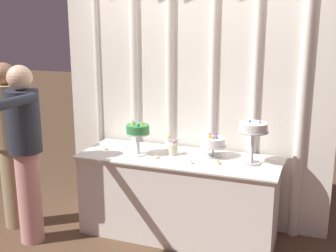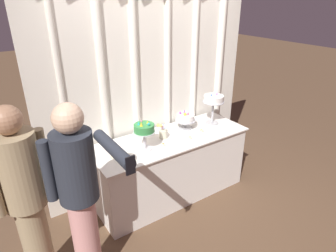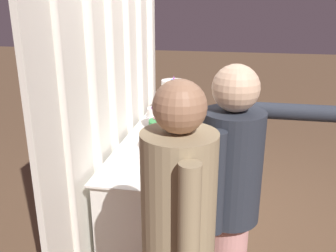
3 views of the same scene
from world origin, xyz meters
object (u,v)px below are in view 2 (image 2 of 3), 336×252
flower_vase (163,132)px  guest_man_pink_jacket (26,196)px  cake_display_leftmost (144,130)px  cake_display_rightmost (213,101)px  tealight_near_left (163,145)px  tealight_far_left (112,157)px  guest_man_dark_suit (79,192)px  tealight_far_right (201,131)px  cake_display_center (185,118)px  tealight_near_right (190,138)px  cake_table (171,167)px

flower_vase → guest_man_pink_jacket: guest_man_pink_jacket is taller
cake_display_leftmost → flower_vase: 0.37m
cake_display_rightmost → cake_display_leftmost: bearing=-174.1°
flower_vase → tealight_near_left: flower_vase is taller
tealight_far_left → guest_man_dark_suit: bearing=-132.8°
guest_man_pink_jacket → tealight_far_right: bearing=8.7°
cake_display_center → guest_man_dark_suit: guest_man_dark_suit is taller
tealight_near_left → tealight_far_right: size_ratio=0.96×
tealight_far_left → tealight_near_right: (0.92, -0.11, 0.00)m
tealight_near_left → guest_man_dark_suit: guest_man_dark_suit is taller
tealight_far_right → guest_man_pink_jacket: bearing=-171.3°
cake_display_rightmost → guest_man_dark_suit: size_ratio=0.24×
tealight_far_left → guest_man_dark_suit: guest_man_dark_suit is taller
tealight_near_left → tealight_far_right: bearing=3.6°
cake_table → tealight_near_right: tealight_near_right is taller
cake_table → cake_display_leftmost: size_ratio=5.55×
tealight_far_right → guest_man_pink_jacket: size_ratio=0.03×
cake_table → flower_vase: size_ratio=10.06×
flower_vase → tealight_far_right: bearing=-14.4°
guest_man_pink_jacket → tealight_far_left: bearing=21.8°
tealight_near_right → cake_table: bearing=139.2°
tealight_far_right → guest_man_pink_jacket: 2.05m
tealight_far_left → tealight_far_right: 1.15m
tealight_far_left → tealight_far_right: (1.15, -0.04, 0.00)m
cake_display_leftmost → cake_display_center: bearing=15.0°
tealight_near_right → guest_man_pink_jacket: bearing=-172.4°
cake_display_center → cake_display_rightmost: size_ratio=0.62×
cake_display_leftmost → tealight_near_right: size_ratio=7.84×
tealight_far_left → guest_man_pink_jacket: bearing=-158.2°
cake_table → tealight_far_left: bearing=-177.1°
cake_table → tealight_near_right: 0.47m
tealight_far_right → tealight_far_left: bearing=178.1°
tealight_near_left → guest_man_pink_jacket: size_ratio=0.03×
cake_table → guest_man_pink_jacket: guest_man_pink_jacket is taller
cake_display_rightmost → tealight_far_left: (-1.43, -0.08, -0.30)m
cake_display_center → flower_vase: (-0.38, -0.07, -0.06)m
cake_display_center → guest_man_pink_jacket: 1.99m
cake_display_rightmost → tealight_far_right: (-0.28, -0.12, -0.30)m
flower_vase → tealight_far_right: (0.48, -0.12, -0.06)m
cake_display_center → tealight_far_right: 0.25m
cake_display_leftmost → cake_display_center: (0.69, 0.18, -0.10)m
tealight_far_left → guest_man_dark_suit: 0.77m
tealight_far_right → cake_display_rightmost: bearing=23.0°
cake_display_center → cake_display_leftmost: bearing=-165.0°
flower_vase → cake_display_rightmost: bearing=-0.3°
tealight_near_right → guest_man_dark_suit: size_ratio=0.03×
flower_vase → tealight_near_left: 0.20m
flower_vase → tealight_far_left: bearing=-172.9°
cake_display_leftmost → cake_display_center: 0.72m
cake_display_leftmost → flower_vase: cake_display_leftmost is taller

